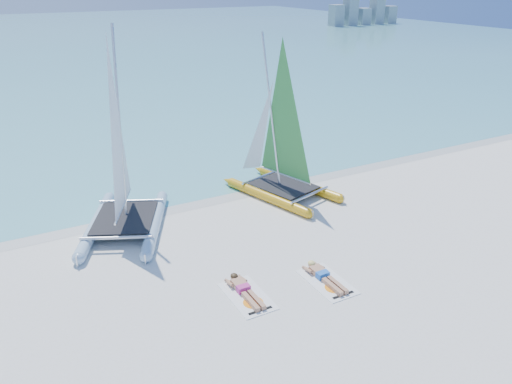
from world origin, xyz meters
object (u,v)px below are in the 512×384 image
(towel_a, at_px, (247,296))
(sunbather_a, at_px, (244,289))
(catamaran_blue, at_px, (120,172))
(towel_b, at_px, (327,282))
(sunbather_b, at_px, (323,275))
(catamaran_yellow, at_px, (276,144))

(towel_a, xyz_separation_m, sunbather_a, (0.00, 0.19, 0.11))
(catamaran_blue, xyz_separation_m, towel_b, (4.19, -6.18, -2.08))
(towel_a, distance_m, towel_b, 2.41)
(catamaran_blue, height_order, sunbather_b, catamaran_blue)
(catamaran_blue, xyz_separation_m, sunbather_a, (1.83, -5.50, -1.97))
(towel_b, bearing_deg, catamaran_blue, 124.15)
(catamaran_yellow, distance_m, towel_a, 7.69)
(catamaran_yellow, relative_size, sunbather_b, 3.74)
(towel_a, height_order, towel_b, same)
(towel_a, bearing_deg, sunbather_a, 90.00)
(sunbather_a, bearing_deg, towel_b, -16.00)
(catamaran_blue, bearing_deg, catamaran_yellow, 27.43)
(sunbather_b, bearing_deg, sunbather_a, 168.40)
(catamaran_yellow, bearing_deg, towel_b, -123.82)
(catamaran_yellow, bearing_deg, sunbather_a, -143.57)
(catamaran_blue, distance_m, catamaran_yellow, 6.24)
(catamaran_yellow, xyz_separation_m, sunbather_a, (-4.40, -5.78, -1.91))
(towel_b, distance_m, sunbather_b, 0.22)
(catamaran_blue, relative_size, sunbather_a, 4.05)
(towel_a, distance_m, sunbather_a, 0.22)
(towel_a, bearing_deg, catamaran_yellow, 53.59)
(towel_a, distance_m, sunbather_b, 2.38)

